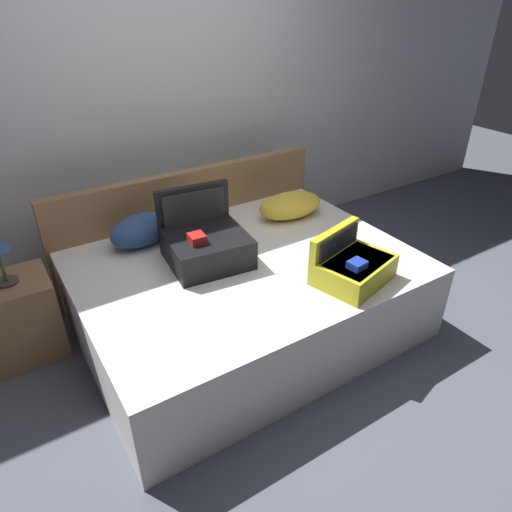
# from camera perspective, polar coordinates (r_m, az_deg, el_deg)

# --- Properties ---
(ground_plane) EXTENTS (12.00, 12.00, 0.00)m
(ground_plane) POSITION_cam_1_polar(r_m,az_deg,el_deg) (2.97, 3.00, -12.70)
(ground_plane) COLOR #4C515B
(back_wall) EXTENTS (8.00, 0.10, 2.60)m
(back_wall) POSITION_cam_1_polar(r_m,az_deg,el_deg) (3.70, -12.09, 18.55)
(back_wall) COLOR silver
(back_wall) RESTS_ON ground
(bed) EXTENTS (2.09, 1.57, 0.52)m
(bed) POSITION_cam_1_polar(r_m,az_deg,el_deg) (3.06, -1.18, -4.83)
(bed) COLOR silver
(bed) RESTS_ON ground
(headboard) EXTENTS (2.13, 0.08, 0.87)m
(headboard) POSITION_cam_1_polar(r_m,az_deg,el_deg) (3.60, -8.08, 3.96)
(headboard) COLOR olive
(headboard) RESTS_ON ground
(hard_case_large) EXTENTS (0.53, 0.52, 0.43)m
(hard_case_large) POSITION_cam_1_polar(r_m,az_deg,el_deg) (2.89, -6.29, 1.59)
(hard_case_large) COLOR black
(hard_case_large) RESTS_ON bed
(hard_case_medium) EXTENTS (0.51, 0.45, 0.30)m
(hard_case_medium) POSITION_cam_1_polar(r_m,az_deg,el_deg) (2.75, 11.94, -1.26)
(hard_case_medium) COLOR gold
(hard_case_medium) RESTS_ON bed
(pillow_near_headboard) EXTENTS (0.48, 0.34, 0.21)m
(pillow_near_headboard) POSITION_cam_1_polar(r_m,az_deg,el_deg) (3.16, -14.14, 3.15)
(pillow_near_headboard) COLOR navy
(pillow_near_headboard) RESTS_ON bed
(pillow_center_head) EXTENTS (0.53, 0.32, 0.20)m
(pillow_center_head) POSITION_cam_1_polar(r_m,az_deg,el_deg) (3.46, 4.29, 6.31)
(pillow_center_head) COLOR gold
(pillow_center_head) RESTS_ON bed
(nightstand) EXTENTS (0.44, 0.40, 0.53)m
(nightstand) POSITION_cam_1_polar(r_m,az_deg,el_deg) (3.21, -27.43, -6.90)
(nightstand) COLOR olive
(nightstand) RESTS_ON ground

